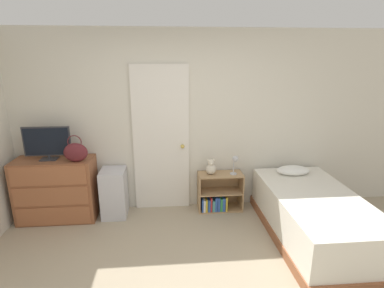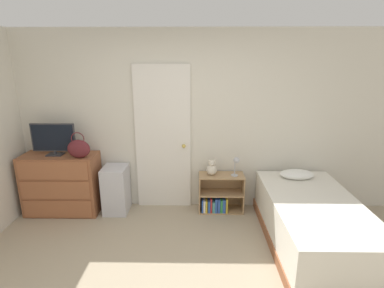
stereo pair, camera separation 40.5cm
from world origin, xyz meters
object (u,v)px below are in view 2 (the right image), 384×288
Objects in this scene: handbag at (79,149)px; bookshelf at (218,197)px; bed at (313,222)px; storage_bin at (116,189)px; tv at (53,139)px; desk_lamp at (236,163)px; teddy_bear at (212,168)px; dresser at (62,184)px.

handbag is 2.06m from bookshelf.
storage_bin is at bearing 163.14° from bed.
bed is at bearing -12.60° from tv.
bed is at bearing -16.86° from storage_bin.
desk_lamp is at bearing 0.23° from storage_bin.
desk_lamp is 1.23m from bed.
desk_lamp is at bearing -6.86° from teddy_bear.
teddy_bear reaches higher than bed.
dresser is at bearing -179.24° from desk_lamp.
bookshelf is (2.24, 0.07, -0.22)m from dresser.
bookshelf is (1.48, 0.05, -0.13)m from storage_bin.
bookshelf is 0.59m from desk_lamp.
tv reaches higher than storage_bin.
tv is 2.13× the size of desk_lamp.
teddy_bear is 0.82× the size of desk_lamp.
dresser is 2.25m from bookshelf.
teddy_bear is 0.12× the size of bed.
storage_bin is (0.42, 0.14, -0.66)m from handbag.
tv is at bearing -178.24° from bookshelf.
dresser is at bearing -178.05° from storage_bin.
teddy_bear is (2.13, 0.07, 0.22)m from dresser.
teddy_bear is at bearing 6.06° from handbag.
bookshelf is at bearing 169.86° from desk_lamp.
storage_bin is (0.76, 0.03, -0.09)m from dresser.
desk_lamp is (0.34, -0.04, 0.10)m from teddy_bear.
teddy_bear is at bearing 144.98° from bed.
teddy_bear is (2.17, 0.07, -0.44)m from tv.
storage_bin is at bearing -179.77° from desk_lamp.
bed is at bearing -35.02° from teddy_bear.
bed is at bearing -12.69° from dresser.
tv reaches higher than handbag.
dresser is 1.51× the size of storage_bin.
bed is (3.30, -0.74, -0.15)m from dresser.
tv is (-0.04, 0.00, 0.66)m from dresser.
dresser is 3.66× the size of desk_lamp.
handbag is 1.83m from teddy_bear.
tv is at bearing -178.17° from teddy_bear.
tv is at bearing 167.40° from bed.
teddy_bear is (1.79, 0.19, -0.34)m from handbag.
bookshelf is at bearing 0.35° from teddy_bear.
dresser reaches higher than bookshelf.
handbag reaches higher than storage_bin.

